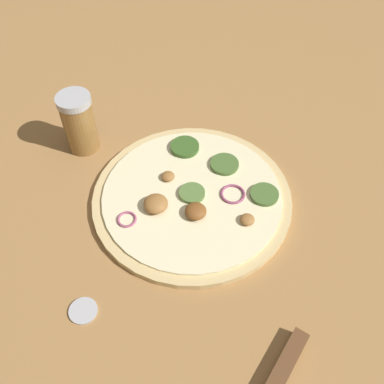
% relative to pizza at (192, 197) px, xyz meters
% --- Properties ---
extents(ground_plane, '(3.00, 3.00, 0.00)m').
position_rel_pizza_xyz_m(ground_plane, '(0.00, -0.00, -0.01)').
color(ground_plane, '#9E703F').
extents(pizza, '(0.31, 0.31, 0.03)m').
position_rel_pizza_xyz_m(pizza, '(0.00, 0.00, 0.00)').
color(pizza, '#D6B77A').
rests_on(pizza, ground_plane).
extents(spice_jar, '(0.06, 0.06, 0.11)m').
position_rel_pizza_xyz_m(spice_jar, '(-0.22, -0.03, 0.05)').
color(spice_jar, olive).
rests_on(spice_jar, ground_plane).
extents(loose_cap, '(0.04, 0.04, 0.01)m').
position_rel_pizza_xyz_m(loose_cap, '(0.01, -0.24, -0.00)').
color(loose_cap, '#B2B2B7').
rests_on(loose_cap, ground_plane).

